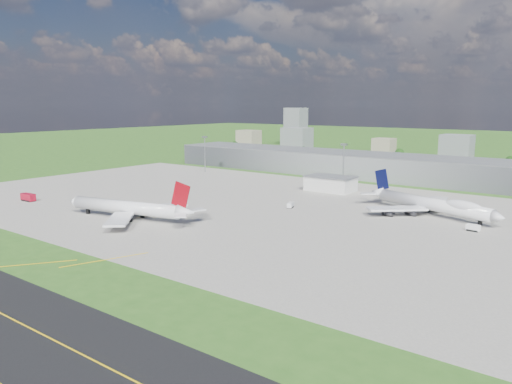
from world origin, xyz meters
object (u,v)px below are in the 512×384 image
Objects in this scene: airliner_blue_quad at (433,205)px; tug_yellow at (138,208)px; van_white_near at (290,205)px; van_white_far at (473,228)px; airliner_red_twin at (130,208)px; fire_truck at (28,198)px.

tug_yellow is (-112.77, -70.54, -3.97)m from airliner_blue_quad.
van_white_near is 80.48m from van_white_far.
airliner_blue_quad is 28.55m from van_white_far.
airliner_red_twin is 73.66m from fire_truck.
van_white_near is (41.46, 60.72, -3.51)m from airliner_red_twin.
airliner_red_twin is 14.73× the size of tug_yellow.
fire_truck is 1.99× the size of tug_yellow.
van_white_far is at bearing -103.53° from van_white_near.
tug_yellow is 144.15m from van_white_far.
van_white_far is (80.27, 5.73, 0.00)m from van_white_near.
fire_truck is at bearing -153.76° from van_white_far.
airliner_blue_quad reaches higher than fire_truck.
airliner_blue_quad is 63.53m from van_white_near.
airliner_red_twin is at bearing 128.06° from van_white_near.
fire_truck is at bearing 102.25° from van_white_near.
airliner_red_twin reaches higher than fire_truck.
tug_yellow is at bearing -60.46° from airliner_red_twin.
van_white_near is (54.09, 46.48, 0.30)m from tug_yellow.
airliner_red_twin is at bearing -95.82° from tug_yellow.
van_white_near is at bearing -136.36° from airliner_red_twin.
airliner_red_twin is 138.73m from van_white_far.
airliner_blue_quad is at bearing -151.79° from airliner_red_twin.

